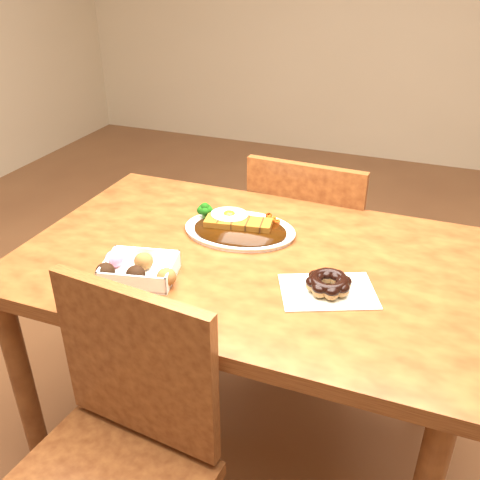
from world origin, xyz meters
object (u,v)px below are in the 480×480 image
(chair_far, at_px, (310,252))
(pon_de_ring, at_px, (328,284))
(table, at_px, (245,285))
(donut_box, at_px, (138,269))
(katsu_curry_plate, at_px, (238,227))
(chair_near, at_px, (111,467))

(chair_far, relative_size, pon_de_ring, 3.23)
(table, height_order, chair_far, chair_far)
(donut_box, bearing_deg, chair_far, 69.87)
(chair_far, bearing_deg, donut_box, 72.50)
(chair_far, distance_m, katsu_curry_plate, 0.53)
(katsu_curry_plate, height_order, pon_de_ring, katsu_curry_plate)
(chair_far, bearing_deg, pon_de_ring, 109.38)
(chair_far, height_order, katsu_curry_plate, chair_far)
(chair_far, height_order, donut_box, chair_far)
(table, xyz_separation_m, katsu_curry_plate, (-0.06, 0.11, 0.11))
(chair_near, height_order, katsu_curry_plate, chair_near)
(table, bearing_deg, chair_near, -101.84)
(donut_box, height_order, pon_de_ring, donut_box)
(table, distance_m, katsu_curry_plate, 0.17)
(donut_box, relative_size, pon_de_ring, 0.79)
(table, relative_size, chair_near, 1.38)
(table, bearing_deg, pon_de_ring, -20.54)
(katsu_curry_plate, bearing_deg, chair_far, 73.58)
(chair_near, bearing_deg, chair_far, 86.70)
(table, relative_size, chair_far, 1.38)
(chair_far, bearing_deg, table, 86.19)
(donut_box, xyz_separation_m, pon_de_ring, (0.46, 0.11, -0.00))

